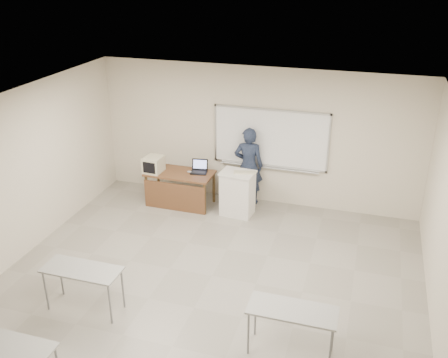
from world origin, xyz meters
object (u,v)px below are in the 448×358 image
(podium, at_px, (237,193))
(mouse, at_px, (189,172))
(instructor_desk, at_px, (178,183))
(presenter, at_px, (249,166))
(laptop, at_px, (200,169))
(keyboard, at_px, (245,172))
(crt_monitor, at_px, (154,164))
(whiteboard, at_px, (270,139))

(podium, bearing_deg, mouse, 177.47)
(instructor_desk, height_order, presenter, presenter)
(podium, xyz_separation_m, presenter, (0.07, 0.62, 0.38))
(laptop, xyz_separation_m, mouse, (-0.20, -0.11, -0.04))
(podium, bearing_deg, laptop, 169.56)
(keyboard, bearing_deg, mouse, 160.10)
(mouse, xyz_separation_m, presenter, (1.20, 0.47, 0.10))
(laptop, bearing_deg, crt_monitor, -172.93)
(keyboard, relative_size, presenter, 0.26)
(instructor_desk, relative_size, mouse, 13.69)
(whiteboard, distance_m, instructor_desk, 2.19)
(podium, xyz_separation_m, mouse, (-1.13, 0.15, 0.29))
(keyboard, bearing_deg, whiteboard, 51.92)
(laptop, bearing_deg, podium, -24.92)
(whiteboard, distance_m, crt_monitor, 2.57)
(podium, relative_size, laptop, 2.79)
(mouse, bearing_deg, instructor_desk, -141.35)
(podium, bearing_deg, crt_monitor, -174.20)
(whiteboard, relative_size, podium, 2.57)
(laptop, distance_m, mouse, 0.23)
(instructor_desk, height_order, mouse, mouse)
(laptop, relative_size, mouse, 3.24)
(crt_monitor, relative_size, keyboard, 0.93)
(crt_monitor, xyz_separation_m, mouse, (0.75, 0.17, -0.15))
(crt_monitor, bearing_deg, instructor_desk, 4.96)
(keyboard, bearing_deg, instructor_desk, 167.23)
(mouse, relative_size, presenter, 0.06)
(instructor_desk, xyz_separation_m, presenter, (1.40, 0.63, 0.32))
(crt_monitor, distance_m, laptop, 1.00)
(crt_monitor, bearing_deg, podium, 4.38)
(presenter, bearing_deg, crt_monitor, 11.50)
(laptop, bearing_deg, mouse, -161.32)
(instructor_desk, xyz_separation_m, laptop, (0.40, 0.27, 0.26))
(crt_monitor, relative_size, mouse, 3.98)
(whiteboard, bearing_deg, podium, -123.07)
(crt_monitor, bearing_deg, presenter, 21.87)
(whiteboard, bearing_deg, keyboard, -114.65)
(podium, bearing_deg, instructor_desk, -174.44)
(mouse, height_order, presenter, presenter)
(whiteboard, bearing_deg, mouse, -159.20)
(instructor_desk, relative_size, presenter, 0.84)
(whiteboard, xyz_separation_m, mouse, (-1.63, -0.62, -0.71))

